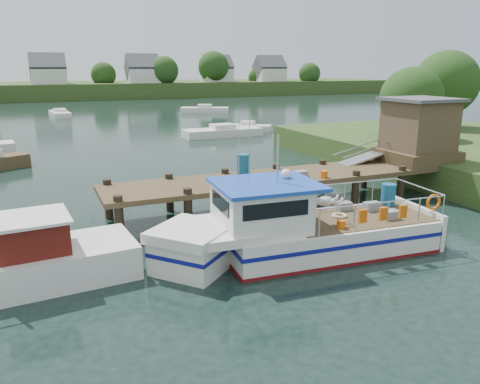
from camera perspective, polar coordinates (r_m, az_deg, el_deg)
name	(u,v)px	position (r m, az deg, el deg)	size (l,w,h in m)	color
ground_plane	(248,211)	(19.75, 0.93, -2.31)	(160.00, 160.00, 0.00)	black
far_shore	(76,87)	(99.92, -19.36, 12.00)	(140.00, 42.55, 9.22)	#344B1E
dock	(376,148)	(22.64, 16.21, 5.17)	(16.60, 3.00, 4.78)	#493822
lobster_boat	(295,230)	(15.01, 6.75, -4.67)	(9.77, 3.44, 4.68)	silver
work_boat	(1,267)	(14.30, -27.11, -8.18)	(7.79, 2.88, 4.08)	silver
moored_far	(205,109)	(63.53, -4.31, 10.00)	(6.60, 4.59, 1.07)	silver
moored_b	(248,128)	(44.47, 0.94, 7.87)	(4.39, 3.92, 0.98)	silver
moored_c	(222,132)	(41.18, -2.16, 7.34)	(6.81, 2.33, 1.07)	silver
moored_d	(60,114)	(62.10, -21.12, 8.91)	(2.44, 5.87, 0.97)	silver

